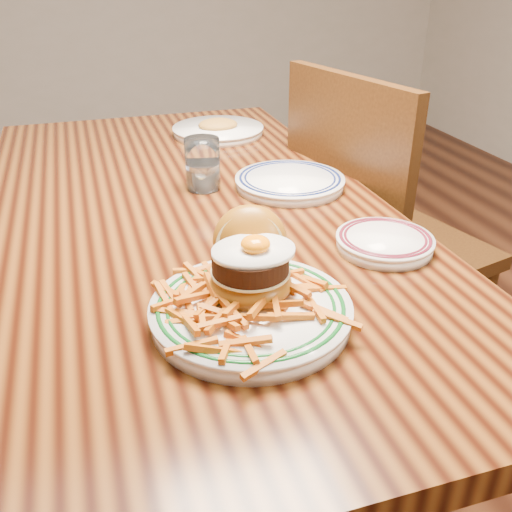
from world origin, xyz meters
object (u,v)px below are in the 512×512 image
object	(u,v)px
table	(188,242)
main_plate	(251,292)
chair_right	(375,238)
side_plate	(385,241)

from	to	relation	value
table	main_plate	size ratio (longest dim) A/B	5.02
chair_right	side_plate	world-z (taller)	chair_right
chair_right	main_plate	world-z (taller)	chair_right
table	chair_right	xyz separation A→B (m)	(0.55, 0.13, -0.13)
main_plate	side_plate	distance (m)	0.33
side_plate	table	bearing A→B (deg)	112.30
table	side_plate	bearing A→B (deg)	-44.83
main_plate	side_plate	xyz separation A→B (m)	(0.30, 0.13, -0.02)
table	chair_right	size ratio (longest dim) A/B	1.63
table	main_plate	distance (m)	0.46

